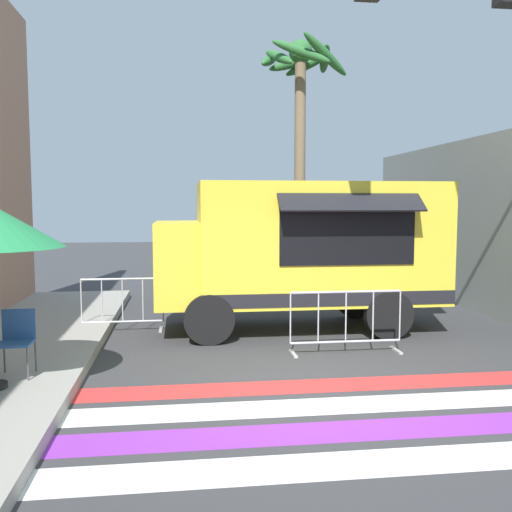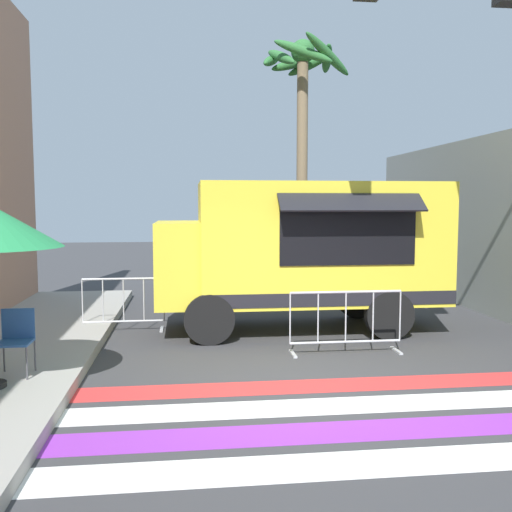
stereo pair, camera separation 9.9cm
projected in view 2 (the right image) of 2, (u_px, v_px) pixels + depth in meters
The scene contains 7 objects.
ground_plane at pixel (313, 392), 7.29m from camera, with size 60.00×60.00×0.00m, color #38383A.
crosswalk_painted at pixel (330, 418), 6.39m from camera, with size 6.40×2.84×0.01m.
food_truck at pixel (297, 247), 10.80m from camera, with size 5.32×2.58×2.79m.
folding_chair at pixel (16, 335), 7.47m from camera, with size 0.42×0.42×0.85m.
barricade_front at pixel (346, 323), 9.15m from camera, with size 1.84×0.44×1.02m.
barricade_side at pixel (124, 306), 10.76m from camera, with size 1.53×0.44×1.02m.
palm_tree at pixel (302, 104), 14.47m from camera, with size 2.37×2.34×6.55m.
Camera 2 is at (-1.57, -6.97, 2.39)m, focal length 40.00 mm.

